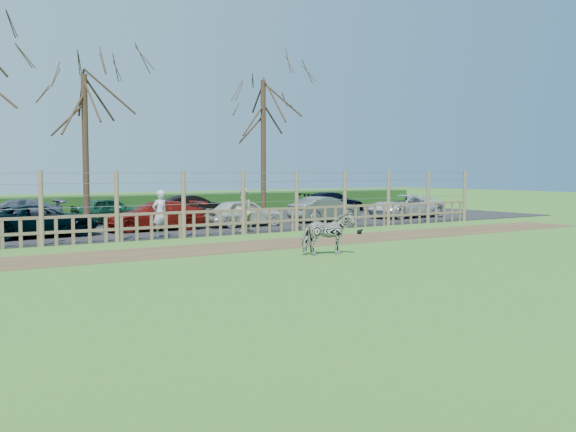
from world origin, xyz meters
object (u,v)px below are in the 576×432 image
zebra (327,234)px  crow (360,232)px  tree_mid (85,114)px  car_5 (325,209)px  car_9 (13,213)px  car_10 (110,210)px  car_6 (405,206)px  car_13 (332,202)px  car_4 (244,213)px  visitor_a (160,214)px  tree_right (263,116)px  car_2 (39,221)px  car_11 (193,207)px  visitor_b (243,210)px  car_3 (155,216)px

zebra → crow: size_ratio=5.92×
tree_mid → car_5: tree_mid is taller
car_9 → car_10: 4.21m
car_6 → car_13: size_ratio=1.04×
zebra → car_10: 14.70m
car_4 → visitor_a: bearing=116.6°
tree_right → car_13: (6.02, 2.21, -4.60)m
car_2 → car_10: same height
zebra → car_13: zebra is taller
car_9 → car_11: (8.62, 0.28, 0.00)m
zebra → car_6: (12.24, 9.69, 0.00)m
visitor_b → car_9: bearing=-62.0°
crow → car_13: 12.58m
crow → car_4: car_4 is taller
car_9 → car_6: bearing=75.5°
tree_mid → car_5: bearing=-12.9°
car_4 → car_6: size_ratio=0.82×
car_4 → car_5: same height
tree_right → car_2: 12.74m
car_6 → car_4: bearing=-91.0°
car_10 → car_13: (13.29, 0.39, 0.00)m
crow → car_5: car_5 is taller
crow → car_11: car_11 is taller
tree_mid → car_5: 11.75m
visitor_b → car_4: size_ratio=0.49×
visitor_a → car_13: visitor_a is taller
car_3 → car_13: same height
car_6 → crow: bearing=-56.1°
visitor_b → car_11: bearing=-116.8°
crow → car_11: bearing=101.7°
car_4 → car_6: bearing=-88.4°
car_4 → car_6: (9.70, 0.14, 0.00)m
zebra → car_5: zebra is taller
car_11 → car_13: bearing=-83.5°
zebra → tree_mid: bearing=30.7°
visitor_b → car_11: 7.67m
car_10 → crow: bearing=-151.0°
car_4 → car_11: size_ratio=0.97×
tree_mid → crow: bearing=-43.6°
tree_mid → car_2: (-2.47, -2.59, -4.23)m
tree_right → visitor_b: (-4.15, -5.37, -4.34)m
car_3 → tree_right: bearing=114.9°
car_4 → car_10: bearing=41.8°
tree_right → car_9: 12.51m
car_2 → car_11: 10.10m
car_11 → tree_mid: bearing=120.0°
car_3 → tree_mid: bearing=-135.3°
visitor_b → car_3: 3.75m
car_3 → car_13: size_ratio=1.00×
car_2 → crow: bearing=-122.1°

